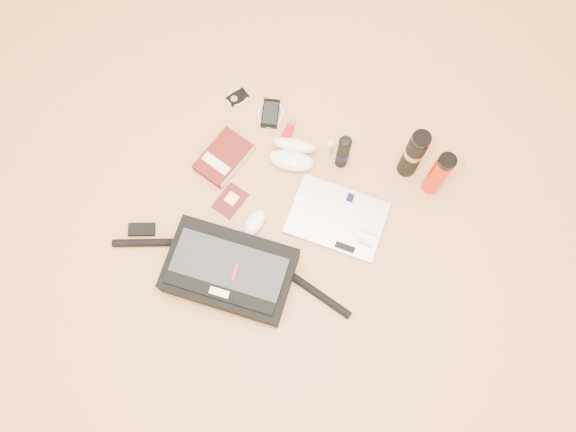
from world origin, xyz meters
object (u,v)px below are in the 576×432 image
at_px(laptop, 337,219).
at_px(thermos_black, 413,154).
at_px(messenger_bag, 229,271).
at_px(thermos_red, 438,174).
at_px(book, 224,158).

height_order(laptop, thermos_black, thermos_black).
xyz_separation_m(messenger_bag, thermos_black, (0.37, 0.71, 0.08)).
height_order(laptop, thermos_red, thermos_red).
xyz_separation_m(messenger_bag, laptop, (0.24, 0.39, -0.05)).
bearing_deg(laptop, book, 170.85).
bearing_deg(book, laptop, 7.68).
distance_m(messenger_bag, thermos_red, 0.85).
bearing_deg(messenger_bag, thermos_black, 49.00).
bearing_deg(laptop, thermos_black, 57.50).
distance_m(book, thermos_black, 0.73).
distance_m(laptop, thermos_red, 0.41).
relative_size(messenger_bag, thermos_red, 3.46).
bearing_deg(book, messenger_bag, -48.07).
relative_size(laptop, book, 1.70).
height_order(messenger_bag, thermos_red, thermos_red).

